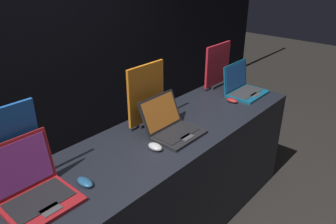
{
  "coord_description": "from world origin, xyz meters",
  "views": [
    {
      "loc": [
        -1.46,
        -0.95,
        1.94
      ],
      "look_at": [
        0.01,
        0.34,
        1.01
      ],
      "focal_mm": 35.0,
      "sensor_mm": 36.0,
      "label": 1
    }
  ],
  "objects_px": {
    "mouse_front": "(85,182)",
    "promo_stand_front": "(11,150)",
    "mouse_back": "(232,100)",
    "promo_stand_back": "(217,67)",
    "laptop_middle": "(172,126)",
    "laptop_back": "(243,87)",
    "promo_stand_middle": "(146,96)",
    "laptop_front": "(33,188)",
    "mouse_middle": "(155,147)"
  },
  "relations": [
    {
      "from": "mouse_front",
      "to": "promo_stand_front",
      "type": "distance_m",
      "value": 0.4
    },
    {
      "from": "mouse_front",
      "to": "mouse_back",
      "type": "distance_m",
      "value": 1.44
    },
    {
      "from": "mouse_front",
      "to": "mouse_back",
      "type": "xyz_separation_m",
      "value": [
        1.44,
        -0.02,
        0.0
      ]
    },
    {
      "from": "promo_stand_front",
      "to": "promo_stand_back",
      "type": "bearing_deg",
      "value": 1.14
    },
    {
      "from": "laptop_middle",
      "to": "laptop_back",
      "type": "height_order",
      "value": "laptop_back"
    },
    {
      "from": "mouse_front",
      "to": "laptop_back",
      "type": "bearing_deg",
      "value": 0.66
    },
    {
      "from": "promo_stand_middle",
      "to": "laptop_back",
      "type": "distance_m",
      "value": 0.99
    },
    {
      "from": "laptop_front",
      "to": "promo_stand_front",
      "type": "distance_m",
      "value": 0.22
    },
    {
      "from": "mouse_middle",
      "to": "mouse_back",
      "type": "distance_m",
      "value": 0.94
    },
    {
      "from": "laptop_front",
      "to": "promo_stand_back",
      "type": "distance_m",
      "value": 1.91
    },
    {
      "from": "laptop_front",
      "to": "mouse_middle",
      "type": "relative_size",
      "value": 3.21
    },
    {
      "from": "mouse_front",
      "to": "laptop_middle",
      "type": "distance_m",
      "value": 0.71
    },
    {
      "from": "mouse_front",
      "to": "laptop_back",
      "type": "relative_size",
      "value": 0.32
    },
    {
      "from": "laptop_front",
      "to": "laptop_middle",
      "type": "height_order",
      "value": "laptop_front"
    },
    {
      "from": "mouse_front",
      "to": "mouse_back",
      "type": "bearing_deg",
      "value": -0.6
    },
    {
      "from": "promo_stand_front",
      "to": "promo_stand_back",
      "type": "xyz_separation_m",
      "value": [
        1.89,
        0.04,
        -0.03
      ]
    },
    {
      "from": "promo_stand_front",
      "to": "promo_stand_middle",
      "type": "distance_m",
      "value": 0.94
    },
    {
      "from": "promo_stand_front",
      "to": "mouse_back",
      "type": "distance_m",
      "value": 1.7
    },
    {
      "from": "promo_stand_front",
      "to": "laptop_back",
      "type": "bearing_deg",
      "value": -7.03
    },
    {
      "from": "mouse_front",
      "to": "mouse_middle",
      "type": "relative_size",
      "value": 1.09
    },
    {
      "from": "mouse_middle",
      "to": "promo_stand_back",
      "type": "distance_m",
      "value": 1.23
    },
    {
      "from": "promo_stand_front",
      "to": "laptop_front",
      "type": "bearing_deg",
      "value": -90.0
    },
    {
      "from": "mouse_front",
      "to": "mouse_back",
      "type": "relative_size",
      "value": 1.12
    },
    {
      "from": "laptop_middle",
      "to": "mouse_back",
      "type": "bearing_deg",
      "value": -2.51
    },
    {
      "from": "promo_stand_front",
      "to": "mouse_back",
      "type": "height_order",
      "value": "promo_stand_front"
    },
    {
      "from": "laptop_front",
      "to": "promo_stand_front",
      "type": "relative_size",
      "value": 0.74
    },
    {
      "from": "laptop_middle",
      "to": "laptop_back",
      "type": "distance_m",
      "value": 0.95
    },
    {
      "from": "mouse_front",
      "to": "mouse_middle",
      "type": "bearing_deg",
      "value": -4.68
    },
    {
      "from": "laptop_middle",
      "to": "mouse_middle",
      "type": "height_order",
      "value": "laptop_middle"
    },
    {
      "from": "laptop_front",
      "to": "laptop_back",
      "type": "height_order",
      "value": "laptop_front"
    },
    {
      "from": "mouse_front",
      "to": "promo_stand_front",
      "type": "relative_size",
      "value": 0.25
    },
    {
      "from": "mouse_middle",
      "to": "laptop_back",
      "type": "relative_size",
      "value": 0.29
    },
    {
      "from": "mouse_front",
      "to": "promo_stand_back",
      "type": "bearing_deg",
      "value": 9.92
    },
    {
      "from": "laptop_front",
      "to": "mouse_front",
      "type": "bearing_deg",
      "value": -20.71
    },
    {
      "from": "laptop_front",
      "to": "laptop_back",
      "type": "relative_size",
      "value": 0.94
    },
    {
      "from": "laptop_front",
      "to": "mouse_middle",
      "type": "distance_m",
      "value": 0.74
    },
    {
      "from": "mouse_front",
      "to": "promo_stand_middle",
      "type": "xyz_separation_m",
      "value": [
        0.71,
        0.25,
        0.19
      ]
    },
    {
      "from": "promo_stand_front",
      "to": "mouse_front",
      "type": "bearing_deg",
      "value": -47.51
    },
    {
      "from": "laptop_back",
      "to": "promo_stand_back",
      "type": "height_order",
      "value": "promo_stand_back"
    },
    {
      "from": "promo_stand_front",
      "to": "promo_stand_back",
      "type": "distance_m",
      "value": 1.89
    },
    {
      "from": "laptop_middle",
      "to": "mouse_middle",
      "type": "distance_m",
      "value": 0.23
    },
    {
      "from": "promo_stand_middle",
      "to": "mouse_middle",
      "type": "bearing_deg",
      "value": -127.39
    },
    {
      "from": "mouse_front",
      "to": "laptop_middle",
      "type": "xyz_separation_m",
      "value": [
        0.71,
        0.02,
        0.04
      ]
    },
    {
      "from": "promo_stand_middle",
      "to": "laptop_back",
      "type": "xyz_separation_m",
      "value": [
        0.95,
        -0.23,
        -0.15
      ]
    },
    {
      "from": "promo_stand_front",
      "to": "promo_stand_middle",
      "type": "xyz_separation_m",
      "value": [
        0.94,
        -0.0,
        -0.01
      ]
    },
    {
      "from": "promo_stand_back",
      "to": "promo_stand_front",
      "type": "bearing_deg",
      "value": -178.86
    },
    {
      "from": "laptop_front",
      "to": "mouse_front",
      "type": "relative_size",
      "value": 2.95
    },
    {
      "from": "mouse_front",
      "to": "promo_stand_back",
      "type": "height_order",
      "value": "promo_stand_back"
    },
    {
      "from": "promo_stand_front",
      "to": "mouse_middle",
      "type": "xyz_separation_m",
      "value": [
        0.72,
        -0.29,
        -0.19
      ]
    },
    {
      "from": "mouse_middle",
      "to": "promo_stand_front",
      "type": "bearing_deg",
      "value": 157.97
    }
  ]
}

